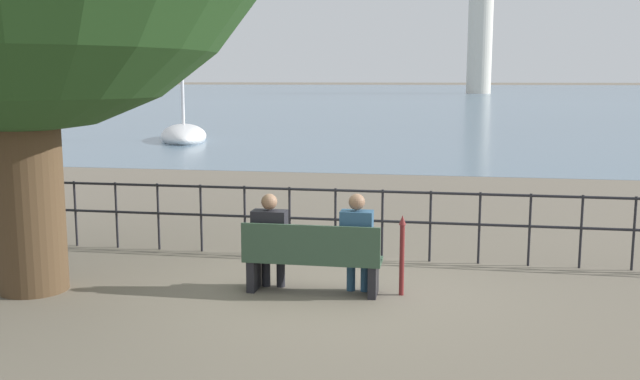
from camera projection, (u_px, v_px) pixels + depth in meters
ground_plane at (313, 292)px, 8.97m from camera, size 1000.00×1000.00×0.00m
harbor_water at (442, 90)px, 165.81m from camera, size 600.00×300.00×0.01m
park_bench at (312, 260)px, 8.84m from camera, size 1.72×0.45×0.90m
seated_person_left at (270, 237)px, 8.97m from camera, size 0.43×0.35×1.24m
seated_person_right at (357, 240)px, 8.78m from camera, size 0.40×0.35×1.27m
promenade_railing at (335, 212)px, 10.61m from camera, size 14.06×0.04×1.05m
closed_umbrella at (402, 251)px, 8.76m from camera, size 0.09×0.09×1.01m
sailboat_2 at (184, 133)px, 30.95m from camera, size 3.64×5.55×11.45m
harbor_lighthouse at (480, 39)px, 128.21m from camera, size 4.39×4.39×21.04m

